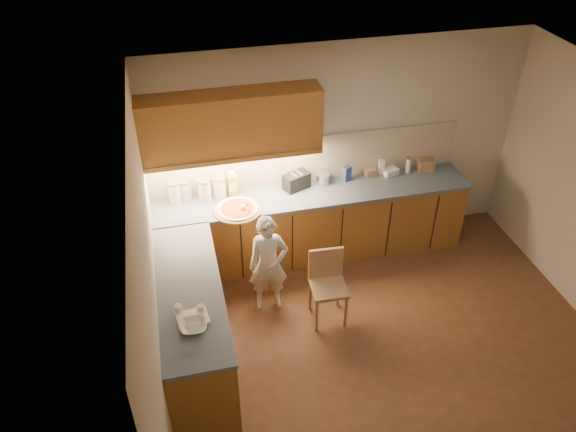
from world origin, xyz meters
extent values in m
plane|color=#51311B|center=(0.00, 0.00, 0.00)|extent=(4.50, 4.50, 0.00)
cube|color=beige|center=(0.00, 2.00, 1.30)|extent=(4.50, 0.04, 2.60)
cube|color=beige|center=(-2.25, 0.00, 1.30)|extent=(0.04, 4.00, 2.60)
cube|color=white|center=(0.00, 0.00, 2.60)|extent=(4.50, 4.00, 0.04)
cube|color=olive|center=(-0.38, 1.70, 0.44)|extent=(3.75, 0.60, 0.88)
cube|color=olive|center=(-1.95, 0.40, 0.44)|extent=(0.60, 2.00, 0.88)
cube|color=#4C5B6C|center=(-0.37, 1.70, 0.90)|extent=(3.77, 0.62, 0.04)
cube|color=#4C5B6C|center=(-1.95, 0.40, 0.90)|extent=(0.62, 2.02, 0.04)
cube|color=black|center=(-1.90, 1.40, 0.44)|extent=(0.02, 0.01, 0.80)
cube|color=black|center=(-1.30, 1.40, 0.44)|extent=(0.02, 0.01, 0.80)
cube|color=black|center=(-0.70, 1.40, 0.44)|extent=(0.02, 0.01, 0.80)
cube|color=black|center=(-0.10, 1.40, 0.44)|extent=(0.02, 0.01, 0.80)
cube|color=black|center=(0.50, 1.40, 0.44)|extent=(0.02, 0.01, 0.80)
cube|color=black|center=(1.10, 1.40, 0.44)|extent=(0.02, 0.01, 0.80)
cube|color=#BDB093|center=(-0.38, 1.99, 1.21)|extent=(3.75, 0.02, 0.58)
cube|color=olive|center=(-1.27, 1.82, 1.85)|extent=(1.95, 0.35, 0.70)
cube|color=olive|center=(-1.27, 1.65, 1.50)|extent=(1.95, 0.02, 0.06)
cylinder|color=tan|center=(-1.30, 1.53, 0.93)|extent=(0.53, 0.53, 0.02)
cylinder|color=beige|center=(-1.30, 1.53, 0.95)|extent=(0.47, 0.47, 0.02)
cylinder|color=#BD4319|center=(-1.30, 1.53, 0.97)|extent=(0.37, 0.37, 0.01)
sphere|color=white|center=(-1.24, 1.49, 0.99)|extent=(0.07, 0.07, 0.07)
cylinder|color=white|center=(-1.20, 1.42, 1.02)|extent=(0.07, 0.12, 0.21)
imported|color=silver|center=(-1.08, 0.93, 0.59)|extent=(0.45, 0.31, 1.18)
cylinder|color=tan|center=(-0.67, 0.43, 0.21)|extent=(0.03, 0.03, 0.42)
cylinder|color=tan|center=(-0.35, 0.42, 0.21)|extent=(0.03, 0.03, 0.42)
cylinder|color=tan|center=(-0.65, 0.75, 0.21)|extent=(0.03, 0.03, 0.42)
cylinder|color=tan|center=(-0.33, 0.73, 0.21)|extent=(0.03, 0.03, 0.42)
cube|color=tan|center=(-0.50, 0.58, 0.44)|extent=(0.40, 0.40, 0.04)
cube|color=tan|center=(-0.49, 0.75, 0.65)|extent=(0.38, 0.05, 0.38)
imported|color=silver|center=(-1.95, -0.13, 0.95)|extent=(0.24, 0.24, 0.06)
cylinder|color=beige|center=(-1.96, 1.84, 1.05)|extent=(0.13, 0.13, 0.27)
cylinder|color=gray|center=(-1.96, 1.84, 1.20)|extent=(0.14, 0.14, 0.02)
cylinder|color=beige|center=(-1.84, 1.90, 1.04)|extent=(0.14, 0.14, 0.24)
cylinder|color=gray|center=(-1.84, 1.90, 1.17)|extent=(0.15, 0.15, 0.02)
cylinder|color=silver|center=(-1.63, 1.82, 1.05)|extent=(0.14, 0.14, 0.26)
cylinder|color=gray|center=(-1.63, 1.82, 1.19)|extent=(0.15, 0.15, 0.02)
cylinder|color=white|center=(-1.45, 1.87, 1.04)|extent=(0.15, 0.15, 0.24)
cylinder|color=tan|center=(-1.45, 1.87, 1.17)|extent=(0.16, 0.16, 0.02)
cube|color=gold|center=(-1.30, 1.86, 1.06)|extent=(0.12, 0.10, 0.27)
cube|color=silver|center=(-1.30, 1.86, 1.21)|extent=(0.08, 0.06, 0.05)
cube|color=black|center=(-0.55, 1.84, 1.02)|extent=(0.35, 0.27, 0.19)
cube|color=#A4A4A9|center=(-0.58, 1.83, 1.12)|extent=(0.08, 0.13, 0.00)
cube|color=#A4A4A9|center=(-0.51, 1.85, 1.12)|extent=(0.08, 0.13, 0.00)
cylinder|color=silver|center=(-0.21, 1.87, 0.98)|extent=(0.16, 0.16, 0.12)
cylinder|color=silver|center=(-0.21, 1.87, 1.04)|extent=(0.17, 0.17, 0.01)
cube|color=#314694|center=(0.09, 1.87, 1.01)|extent=(0.11, 0.10, 0.18)
cube|color=tan|center=(0.40, 1.89, 0.97)|extent=(0.14, 0.10, 0.10)
cube|color=silver|center=(0.54, 1.91, 1.02)|extent=(0.08, 0.08, 0.20)
cube|color=white|center=(0.65, 1.88, 0.96)|extent=(0.22, 0.18, 0.08)
cylinder|color=silver|center=(0.88, 1.86, 1.02)|extent=(0.06, 0.06, 0.19)
cylinder|color=gray|center=(0.88, 1.86, 1.12)|extent=(0.07, 0.07, 0.01)
cube|color=#957B50|center=(1.11, 1.87, 1.00)|extent=(0.21, 0.17, 0.15)
cube|color=white|center=(-1.95, -0.01, 0.93)|extent=(0.30, 0.25, 0.02)
cylinder|color=silver|center=(-2.06, 0.10, 0.96)|extent=(0.09, 0.09, 0.09)
cylinder|color=silver|center=(-1.87, 0.06, 0.96)|extent=(0.08, 0.08, 0.08)
camera|label=1|loc=(-1.93, -3.58, 4.55)|focal=35.00mm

